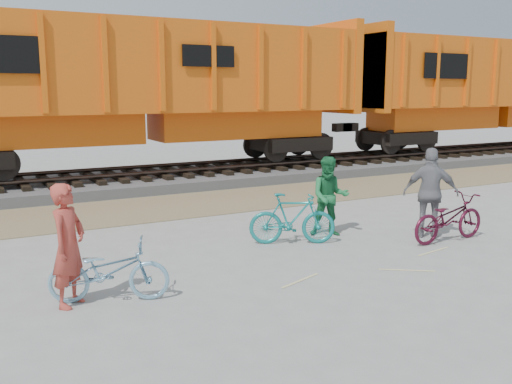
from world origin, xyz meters
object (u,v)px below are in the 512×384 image
hopper_car_center (145,86)px  hopper_car_right (489,87)px  bicycle_teal (292,219)px  person_solo (68,245)px  bicycle_blue (109,271)px  person_woman (431,193)px  person_man (330,196)px  bicycle_maroon (449,218)px

hopper_car_center → hopper_car_right: same height
bicycle_teal → person_solo: bearing=132.2°
hopper_car_right → bicycle_blue: bearing=-153.5°
person_solo → person_woman: size_ratio=0.94×
hopper_car_center → person_solo: 10.23m
hopper_car_center → person_man: bearing=-80.6°
person_solo → person_man: (5.31, 1.43, -0.04)m
hopper_car_right → person_solo: bearing=-154.3°
bicycle_blue → bicycle_maroon: bearing=-68.5°
bicycle_blue → person_man: bearing=-51.3°
hopper_car_center → bicycle_maroon: 10.01m
bicycle_teal → bicycle_maroon: bicycle_teal is taller
hopper_car_center → bicycle_maroon: (3.04, -9.20, -2.54)m
person_woman → bicycle_teal: bearing=22.8°
hopper_car_center → person_woman: bearing=-71.5°
person_solo → person_woman: bearing=-46.3°
bicycle_blue → person_woman: (6.46, 0.45, 0.46)m
person_man → person_woman: 1.97m
hopper_car_center → bicycle_teal: (0.28, -7.92, -2.51)m
bicycle_blue → person_woman: bearing=-64.9°
bicycle_maroon → person_man: (-1.75, 1.48, 0.34)m
bicycle_teal → person_man: size_ratio=1.03×
hopper_car_center → person_woman: size_ratio=7.83×
bicycle_blue → person_solo: size_ratio=0.98×
hopper_car_center → hopper_car_right: bearing=0.0°
bicycle_teal → person_man: (1.00, 0.20, 0.31)m
bicycle_blue → bicycle_teal: bicycle_teal is taller
hopper_car_right → bicycle_maroon: hopper_car_right is taller
bicycle_teal → person_solo: person_solo is taller
hopper_car_center → bicycle_maroon: bearing=-71.7°
bicycle_maroon → person_man: bearing=48.9°
person_man → bicycle_teal: bearing=-139.5°
hopper_car_right → person_man: 15.89m
bicycle_maroon → person_woman: person_woman is taller
hopper_car_center → bicycle_teal: bearing=-88.0°
person_solo → bicycle_teal: bearing=-33.2°
hopper_car_right → bicycle_blue: 20.87m
person_man → person_woman: bearing=-3.8°
hopper_car_center → person_man: size_ratio=8.78×
hopper_car_right → person_solo: hopper_car_right is taller
hopper_car_right → bicycle_teal: hopper_car_right is taller
person_solo → hopper_car_center: bearing=17.1°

